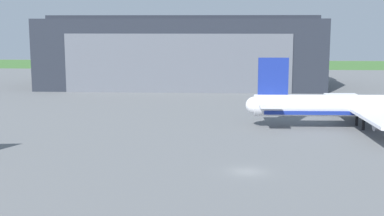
{
  "coord_description": "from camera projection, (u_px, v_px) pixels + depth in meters",
  "views": [
    {
      "loc": [
        -3.8,
        -67.93,
        19.73
      ],
      "look_at": [
        -8.4,
        16.47,
        5.99
      ],
      "focal_mm": 48.36,
      "sensor_mm": 36.0,
      "label": 1
    }
  ],
  "objects": [
    {
      "name": "ground_plane",
      "position": [
        247.0,
        172.0,
        69.91
      ],
      "size": [
        440.0,
        440.0,
        0.0
      ],
      "primitive_type": "plane",
      "color": "slate"
    },
    {
      "name": "grass_field_strip",
      "position": [
        228.0,
        64.0,
        255.06
      ],
      "size": [
        440.0,
        56.0,
        0.08
      ],
      "primitive_type": "cube",
      "color": "#406E33",
      "rests_on": "ground_plane"
    },
    {
      "name": "maintenance_hangar",
      "position": [
        182.0,
        52.0,
        167.32
      ],
      "size": [
        86.44,
        38.47,
        22.51
      ],
      "color": "#232833",
      "rests_on": "ground_plane"
    },
    {
      "name": "airliner_far_left",
      "position": [
        370.0,
        107.0,
        98.8
      ],
      "size": [
        47.97,
        40.01,
        13.46
      ],
      "color": "white",
      "rests_on": "ground_plane"
    }
  ]
}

